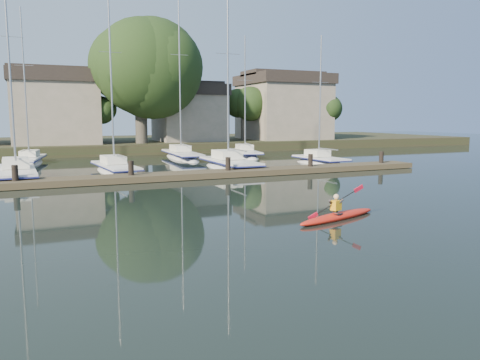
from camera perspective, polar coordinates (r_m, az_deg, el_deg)
name	(u,v)px	position (r m, az deg, el deg)	size (l,w,h in m)	color
ground	(304,231)	(15.55, 7.77, -6.12)	(160.00, 160.00, 0.00)	black
kayak	(338,215)	(17.41, 11.82, -4.18)	(4.08, 1.75, 1.31)	red
dock	(182,175)	(28.23, -7.12, 0.56)	(34.00, 2.00, 1.80)	#4A3F2A
sailboat_1	(17,182)	(30.88, -25.54, -0.28)	(2.55, 8.85, 14.33)	white
sailboat_2	(115,175)	(32.31, -14.95, 0.59)	(2.63, 8.30, 13.52)	white
sailboat_3	(229,172)	(33.36, -1.29, 1.00)	(2.35, 8.68, 13.97)	white
sailboat_4	(320,166)	(37.25, 9.71, 1.64)	(2.20, 6.57, 11.05)	white
sailboat_5	(29,166)	(40.44, -24.30, 1.56)	(3.04, 8.11, 13.12)	white
sailboat_6	(182,160)	(42.05, -7.10, 2.38)	(2.43, 9.82, 15.49)	white
sailboat_7	(245,159)	(43.55, 0.66, 2.62)	(3.48, 7.80, 12.18)	white
shore	(128,121)	(54.01, -13.50, 7.02)	(90.00, 25.25, 12.75)	#253219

